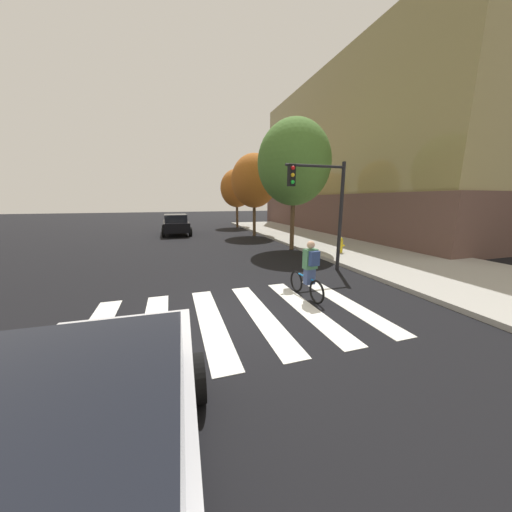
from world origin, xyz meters
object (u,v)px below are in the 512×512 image
Objects in this scene: traffic_light_near at (323,198)px; street_tree_mid at (254,181)px; street_tree_near at (294,163)px; sedan_near at (69,477)px; cyclist at (309,270)px; fire_hydrant at (341,245)px; street_tree_far at (237,188)px; sedan_mid at (176,224)px.

street_tree_mid reaches higher than traffic_light_near.
sedan_near is at bearing -122.15° from street_tree_near.
fire_hydrant is (4.51, 4.84, -0.31)m from cyclist.
traffic_light_near reaches higher than cyclist.
street_tree_far is (-0.03, 12.99, -0.81)m from street_tree_near.
street_tree_near reaches higher than sedan_near.
sedan_mid is 14.75m from traffic_light_near.
street_tree_far reaches higher than traffic_light_near.
street_tree_far is at bearing 33.11° from sedan_mid.
sedan_near is 25.89m from street_tree_far.
fire_hydrant is at bearing 41.81° from traffic_light_near.
sedan_mid reaches higher than sedan_near.
sedan_mid is (1.14, 20.63, 0.03)m from sedan_near.
street_tree_far is (-1.66, 15.32, 3.40)m from fire_hydrant.
sedan_near is at bearing -111.44° from street_tree_mid.
traffic_light_near is at bearing -69.21° from sedan_mid.
sedan_mid is 0.82× the size of street_tree_far.
cyclist is at bearing -98.04° from street_tree_far.
cyclist is at bearing 45.24° from sedan_near.
street_tree_near is (6.19, -8.97, 3.89)m from sedan_mid.
cyclist is 3.71m from traffic_light_near.
street_tree_mid reaches higher than sedan_near.
street_tree_near is at bearing 77.91° from traffic_light_near.
cyclist is 6.62m from fire_hydrant.
traffic_light_near is at bearing 47.79° from sedan_near.
street_tree_mid is at bearing 79.10° from cyclist.
street_tree_far reaches higher than fire_hydrant.
street_tree_mid reaches higher than fire_hydrant.
street_tree_far is (2.85, 20.16, 3.09)m from cyclist.
traffic_light_near reaches higher than fire_hydrant.
fire_hydrant is (7.82, -11.31, -0.32)m from sedan_mid.
sedan_mid is 11.58m from street_tree_near.
cyclist is at bearing -111.89° from street_tree_near.
street_tree_far is at bearing 73.52° from sedan_near.
traffic_light_near is 0.67× the size of street_tree_mid.
traffic_light_near is at bearing -102.09° from street_tree_near.
cyclist is at bearing -78.42° from sedan_mid.
sedan_mid is 13.75m from fire_hydrant.
street_tree_near is at bearing 68.11° from cyclist.
street_tree_near is at bearing 57.85° from sedan_near.
cyclist is 20.59m from street_tree_far.
street_tree_far is at bearing 96.18° from fire_hydrant.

